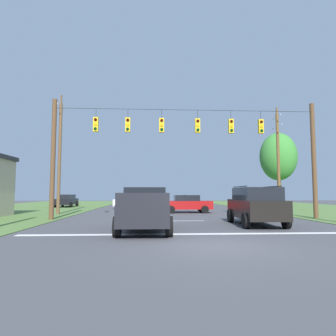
{
  "coord_description": "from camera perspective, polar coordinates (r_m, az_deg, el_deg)",
  "views": [
    {
      "loc": [
        -2.01,
        -9.81,
        1.69
      ],
      "look_at": [
        -0.74,
        13.03,
        3.59
      ],
      "focal_mm": 32.37,
      "sensor_mm": 36.0,
      "label": 1
    }
  ],
  "objects": [
    {
      "name": "lane_dash_2",
      "position": [
        32.22,
        0.41,
        -7.75
      ],
      "size": [
        2.5,
        0.15,
        0.01
      ],
      "primitive_type": "cube",
      "rotation": [
        0.0,
        0.0,
        1.57
      ],
      "color": "white",
      "rests_on": "ground"
    },
    {
      "name": "distant_car_crossing_white",
      "position": [
        33.05,
        -6.51,
        -6.28
      ],
      "size": [
        4.38,
        2.19,
        1.52
      ],
      "color": "silver",
      "rests_on": "ground"
    },
    {
      "name": "suv_black",
      "position": [
        16.82,
        16.16,
        -6.71
      ],
      "size": [
        2.37,
        4.87,
        2.05
      ],
      "color": "black",
      "rests_on": "ground"
    },
    {
      "name": "tree_roadside_right",
      "position": [
        34.95,
        20.05,
        1.98
      ],
      "size": [
        3.92,
        3.92,
        8.22
      ],
      "color": "brown",
      "rests_on": "ground"
    },
    {
      "name": "lane_dash_1",
      "position": [
        26.19,
        1.25,
        -8.44
      ],
      "size": [
        2.5,
        0.15,
        0.01
      ],
      "primitive_type": "cube",
      "rotation": [
        0.0,
        0.0,
        1.57
      ],
      "color": "white",
      "rests_on": "ground"
    },
    {
      "name": "utility_pole_near_left",
      "position": [
        26.05,
        -19.74,
        2.21
      ],
      "size": [
        0.26,
        1.89,
        9.75
      ],
      "color": "brown",
      "rests_on": "ground"
    },
    {
      "name": "distant_car_far_parked",
      "position": [
        26.39,
        3.51,
        -6.7
      ],
      "size": [
        4.34,
        2.09,
        1.52
      ],
      "color": "maroon",
      "rests_on": "ground"
    },
    {
      "name": "overhead_signal_span",
      "position": [
        20.07,
        3.19,
        3.28
      ],
      "size": [
        17.61,
        0.31,
        7.82
      ],
      "color": "brown",
      "rests_on": "ground"
    },
    {
      "name": "lane_dash_3",
      "position": [
        38.6,
        -0.19,
        -7.26
      ],
      "size": [
        2.5,
        0.15,
        0.01
      ],
      "primitive_type": "cube",
      "rotation": [
        0.0,
        0.0,
        1.57
      ],
      "color": "white",
      "rests_on": "ground"
    },
    {
      "name": "ground_plane",
      "position": [
        10.15,
        8.55,
        -14.28
      ],
      "size": [
        120.0,
        120.0,
        0.0
      ],
      "primitive_type": "plane",
      "color": "#47474C"
    },
    {
      "name": "pickup_truck",
      "position": [
        13.79,
        -4.4,
        -7.74
      ],
      "size": [
        2.33,
        5.42,
        1.95
      ],
      "color": "black",
      "rests_on": "ground"
    },
    {
      "name": "distant_car_oncoming",
      "position": [
        38.91,
        -18.54,
        -5.83
      ],
      "size": [
        2.03,
        4.31,
        1.52
      ],
      "color": "black",
      "rests_on": "ground"
    },
    {
      "name": "utility_pole_mid_right",
      "position": [
        28.51,
        20.05,
        1.65
      ],
      "size": [
        0.27,
        1.96,
        9.36
      ],
      "color": "brown",
      "rests_on": "ground"
    },
    {
      "name": "stop_bar_stripe",
      "position": [
        12.89,
        5.95,
        -12.24
      ],
      "size": [
        14.87,
        0.45,
        0.01
      ],
      "primitive_type": "cube",
      "color": "white",
      "rests_on": "ground"
    },
    {
      "name": "lane_dash_0",
      "position": [
        18.81,
        3.02,
        -9.89
      ],
      "size": [
        2.5,
        0.15,
        0.01
      ],
      "primitive_type": "cube",
      "rotation": [
        0.0,
        0.0,
        1.57
      ],
      "color": "white",
      "rests_on": "ground"
    }
  ]
}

